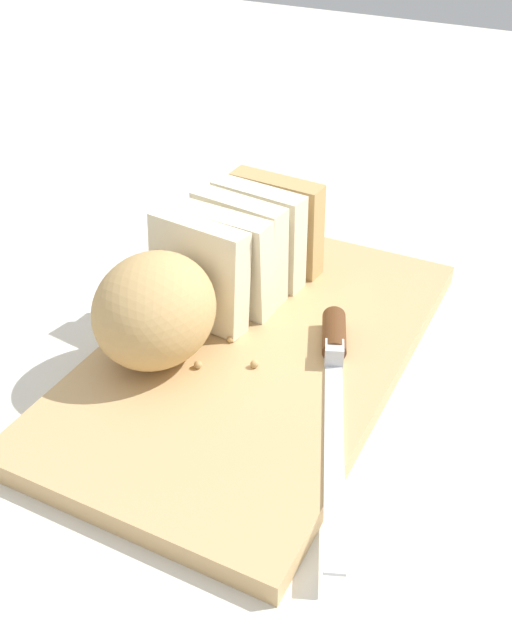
{
  "coord_description": "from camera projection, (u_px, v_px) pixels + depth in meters",
  "views": [
    {
      "loc": [
        -0.5,
        -0.27,
        0.45
      ],
      "look_at": [
        0.0,
        0.0,
        0.05
      ],
      "focal_mm": 40.61,
      "sensor_mm": 36.0,
      "label": 1
    }
  ],
  "objects": [
    {
      "name": "crumb_near_loaf",
      "position": [
        230.0,
        339.0,
        0.71
      ],
      "size": [
        0.01,
        0.01,
        0.01
      ],
      "primitive_type": "sphere",
      "color": "tan",
      "rests_on": "cutting_board"
    },
    {
      "name": "bread_knife",
      "position": [
        334.0,
        359.0,
        0.67
      ],
      "size": [
        0.28,
        0.14,
        0.02
      ],
      "rotation": [
        0.0,
        0.0,
        3.56
      ],
      "color": "silver",
      "rests_on": "cutting_board"
    },
    {
      "name": "crumb_stray_left",
      "position": [
        198.0,
        365.0,
        0.68
      ],
      "size": [
        0.01,
        0.01,
        0.01
      ],
      "primitive_type": "sphere",
      "color": "tan",
      "rests_on": "cutting_board"
    },
    {
      "name": "crumb_near_knife",
      "position": [
        254.0,
        364.0,
        0.68
      ],
      "size": [
        0.01,
        0.01,
        0.01
      ],
      "primitive_type": "sphere",
      "color": "tan",
      "rests_on": "cutting_board"
    },
    {
      "name": "ground_plane",
      "position": [
        256.0,
        362.0,
        0.72
      ],
      "size": [
        3.0,
        3.0,
        0.0
      ],
      "primitive_type": "plane",
      "color": "silver"
    },
    {
      "name": "cutting_board",
      "position": [
        256.0,
        354.0,
        0.71
      ],
      "size": [
        0.48,
        0.29,
        0.02
      ],
      "primitive_type": "cube",
      "rotation": [
        0.0,
        0.0,
        0.03
      ],
      "color": "tan",
      "rests_on": "ground_plane"
    },
    {
      "name": "bread_loaf",
      "position": [
        202.0,
        276.0,
        0.71
      ],
      "size": [
        0.29,
        0.13,
        0.11
      ],
      "rotation": [
        0.0,
        0.0,
        -0.08
      ],
      "color": "tan",
      "rests_on": "cutting_board"
    }
  ]
}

